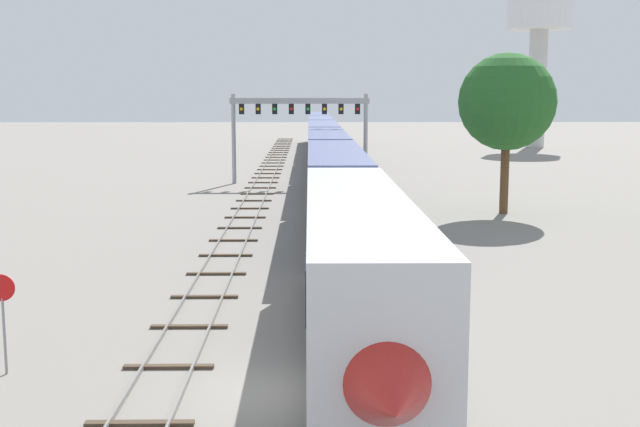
{
  "coord_description": "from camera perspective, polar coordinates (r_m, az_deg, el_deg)",
  "views": [
    {
      "loc": [
        0.56,
        -20.15,
        7.85
      ],
      "look_at": [
        1.0,
        12.0,
        3.0
      ],
      "focal_mm": 44.91,
      "sensor_mm": 36.0,
      "label": 1
    }
  ],
  "objects": [
    {
      "name": "trackside_tree_left",
      "position": [
        53.52,
        13.19,
        7.73
      ],
      "size": [
        6.29,
        6.29,
        10.45
      ],
      "color": "brown",
      "rests_on": "ground"
    },
    {
      "name": "passenger_train",
      "position": [
        73.53,
        0.34,
        4.49
      ],
      "size": [
        3.04,
        119.06,
        4.8
      ],
      "color": "silver",
      "rests_on": "ground"
    },
    {
      "name": "track_near",
      "position": [
        60.79,
        -4.61,
        1.19
      ],
      "size": [
        2.6,
        160.0,
        0.16
      ],
      "color": "slate",
      "rests_on": "ground"
    },
    {
      "name": "stop_sign",
      "position": [
        24.13,
        -21.67,
        -6.38
      ],
      "size": [
        0.76,
        0.08,
        2.88
      ],
      "color": "gray",
      "rests_on": "ground"
    },
    {
      "name": "ground_plane",
      "position": [
        21.63,
        -2.27,
        -12.7
      ],
      "size": [
        400.0,
        400.0,
        0.0
      ],
      "primitive_type": "plane",
      "color": "gray"
    },
    {
      "name": "water_tower",
      "position": [
        121.68,
        15.37,
        12.7
      ],
      "size": [
        9.34,
        9.34,
        22.1
      ],
      "color": "beige",
      "rests_on": "ground"
    },
    {
      "name": "signal_gantry",
      "position": [
        69.89,
        -1.46,
        6.89
      ],
      "size": [
        12.1,
        0.49,
        7.79
      ],
      "color": "#999BA0",
      "rests_on": "ground"
    },
    {
      "name": "track_main",
      "position": [
        80.54,
        0.24,
        3.03
      ],
      "size": [
        2.6,
        200.0,
        0.16
      ],
      "color": "slate",
      "rests_on": "ground"
    }
  ]
}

